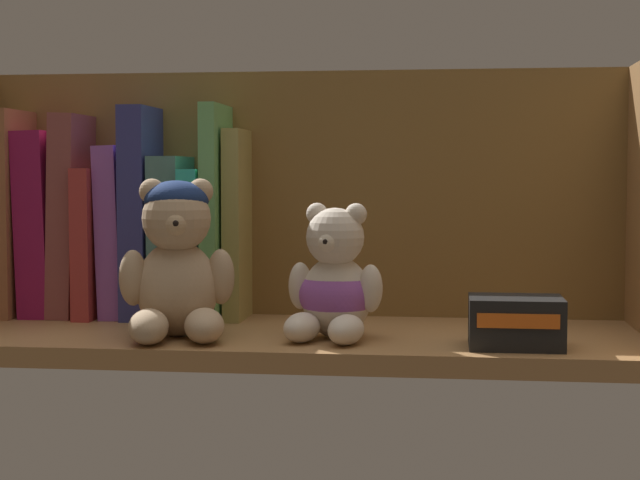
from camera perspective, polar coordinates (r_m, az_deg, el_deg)
The scene contains 15 objects.
shelf_board at distance 104.30cm, azimuth -2.01°, elevation -5.74°, with size 72.05×24.58×2.00cm, color #9E7042.
shelf_back_panel at distance 115.66cm, azimuth -1.00°, elevation 2.13°, with size 74.45×1.20×29.84cm, color brown.
book_0 at distance 121.44cm, azimuth -16.86°, elevation 1.47°, with size 3.06×11.52×23.40cm, color #A26542.
book_1 at distance 120.08cm, azimuth -15.28°, elevation 0.90°, with size 3.54×9.67×20.98cm, color #911751.
book_2 at distance 118.76cm, azimuth -13.75°, elevation 1.35°, with size 2.78×9.72×22.89cm, color #8D4646.
book_3 at distance 117.97cm, azimuth -12.49°, elevation -0.12°, with size 2.08×11.91×16.82cm, color #AD3434.
book_4 at distance 117.04cm, azimuth -11.28°, elevation 0.48°, with size 2.58×9.48×19.31cm, color #9552B4.
book_5 at distance 116.02cm, azimuth -9.89°, elevation 1.55°, with size 2.82×11.06×23.67cm, color navy.
book_6 at distance 115.21cm, azimuth -8.27°, elevation 0.17°, with size 3.37×10.50×18.13cm, color slate.
book_7 at distance 114.47cm, azimuth -6.78°, elevation -0.20°, with size 2.19×12.74×16.72cm, color #2EC6B4.
book_8 at distance 113.76cm, azimuth -5.68°, elevation 1.58°, with size 1.76×12.81×23.82cm, color #67B165.
book_9 at distance 113.36cm, azimuth -4.63°, elevation 0.89°, with size 1.91×9.11×21.11cm, color tan.
teddy_bear_larger at distance 100.42cm, azimuth -8.10°, elevation -1.27°, with size 12.02×12.34×15.75cm.
teddy_bear_smaller at distance 99.22cm, azimuth 0.84°, elevation -2.58°, with size 9.98×10.64×13.34cm.
small_product_box at distance 96.14cm, azimuth 11.01°, elevation -4.58°, with size 8.68×6.82×4.73cm.
Camera 1 is at (16.48, -101.55, 18.19)cm, focal length 56.59 mm.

